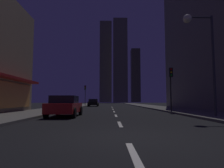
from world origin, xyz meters
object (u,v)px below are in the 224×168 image
Objects in this scene: car_parked_near at (65,106)px; fire_hydrant_far_left at (76,105)px; car_parked_far at (93,103)px; traffic_light_far_left at (85,91)px; street_lamp_right at (200,39)px; traffic_light_near_right at (171,79)px.

fire_hydrant_far_left is (-2.30, 18.19, -0.29)m from car_parked_near.
traffic_light_far_left is (-1.90, 2.27, 2.45)m from car_parked_far.
car_parked_far is at bearing 70.00° from fire_hydrant_far_left.
fire_hydrant_far_left is at bearing -92.66° from traffic_light_far_left.
street_lamp_right is (10.88, -28.35, 1.87)m from traffic_light_far_left.
car_parked_far is 1.01× the size of traffic_light_near_right.
car_parked_far is 0.64× the size of street_lamp_right.
fire_hydrant_far_left is 0.16× the size of traffic_light_far_left.
car_parked_far is at bearing -50.13° from traffic_light_far_left.
traffic_light_far_left reaches higher than car_parked_near.
car_parked_far is 3.85m from traffic_light_far_left.
car_parked_near is at bearing -90.00° from car_parked_far.
car_parked_far is at bearing 114.87° from traffic_light_near_right.
traffic_light_near_right is (9.10, 4.88, 2.45)m from car_parked_near.
fire_hydrant_far_left is at bearing -110.00° from car_parked_far.
traffic_light_near_right is 6.71m from street_lamp_right.
car_parked_far reaches higher than fire_hydrant_far_left.
street_lamp_right is (11.28, -19.75, 4.61)m from fire_hydrant_far_left.
traffic_light_near_right reaches higher than car_parked_near.
car_parked_near is 18.34m from fire_hydrant_far_left.
traffic_light_near_right is 1.00× the size of traffic_light_far_left.
traffic_light_far_left is at bearing 116.66° from traffic_light_near_right.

